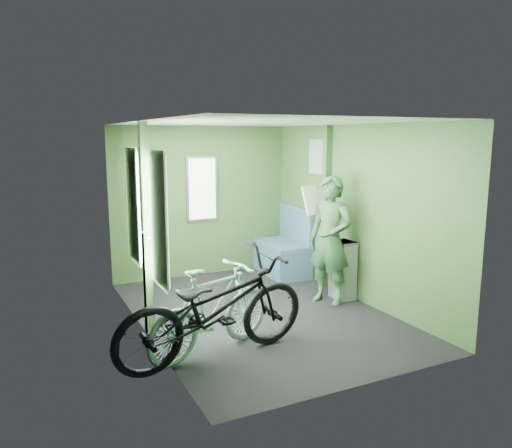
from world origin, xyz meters
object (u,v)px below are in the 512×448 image
at_px(waste_box, 343,270).
at_px(bicycle_black, 216,360).
at_px(passenger, 330,240).
at_px(bench_seat, 284,254).
at_px(bicycle_mint, 214,354).

bearing_deg(waste_box, bicycle_black, -155.46).
relative_size(bicycle_black, passenger, 1.23).
distance_m(passenger, bench_seat, 1.56).
relative_size(bicycle_mint, passenger, 0.93).
distance_m(bicycle_black, passenger, 2.34).
bearing_deg(waste_box, passenger, -167.54).
xyz_separation_m(bicycle_black, bicycle_mint, (0.04, 0.16, 0.00)).
height_order(waste_box, bench_seat, bench_seat).
distance_m(passenger, waste_box, 0.51).
bearing_deg(bench_seat, passenger, -93.08).
relative_size(bicycle_mint, waste_box, 1.96).
relative_size(bicycle_black, bench_seat, 1.91).
xyz_separation_m(bicycle_mint, bench_seat, (2.08, 2.27, 0.31)).
relative_size(bicycle_black, bicycle_mint, 1.32).
relative_size(passenger, waste_box, 2.12).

